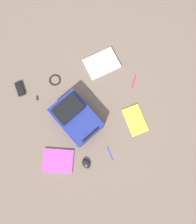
# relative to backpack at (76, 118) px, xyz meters

# --- Properties ---
(ground_plane) EXTENTS (4.13, 4.13, 0.00)m
(ground_plane) POSITION_rel_backpack_xyz_m (-0.17, 0.00, -0.10)
(ground_plane) COLOR brown
(backpack) EXTENTS (0.42, 0.50, 0.21)m
(backpack) POSITION_rel_backpack_xyz_m (0.00, 0.00, 0.00)
(backpack) COLOR navy
(backpack) RESTS_ON ground_plane
(laptop) EXTENTS (0.34, 0.26, 0.03)m
(laptop) POSITION_rel_backpack_xyz_m (-0.42, -0.43, -0.08)
(laptop) COLOR #929296
(laptop) RESTS_ON ground_plane
(book_manual) EXTENTS (0.17, 0.27, 0.02)m
(book_manual) POSITION_rel_backpack_xyz_m (-0.51, 0.21, -0.09)
(book_manual) COLOR silver
(book_manual) RESTS_ON ground_plane
(book_blue) EXTENTS (0.34, 0.31, 0.02)m
(book_blue) POSITION_rel_backpack_xyz_m (0.30, 0.29, -0.08)
(book_blue) COLOR silver
(book_blue) RESTS_ON ground_plane
(computer_mouse) EXTENTS (0.08, 0.10, 0.04)m
(computer_mouse) POSITION_rel_backpack_xyz_m (0.07, 0.41, -0.08)
(computer_mouse) COLOR black
(computer_mouse) RESTS_ON ground_plane
(cable_coil) EXTENTS (0.11, 0.11, 0.01)m
(cable_coil) POSITION_rel_backpack_xyz_m (0.07, -0.45, -0.09)
(cable_coil) COLOR black
(cable_coil) RESTS_ON ground_plane
(power_brick) EXTENTS (0.06, 0.14, 0.03)m
(power_brick) POSITION_rel_backpack_xyz_m (0.41, -0.49, -0.08)
(power_brick) COLOR black
(power_brick) RESTS_ON ground_plane
(pen_black) EXTENTS (0.10, 0.12, 0.01)m
(pen_black) POSITION_rel_backpack_xyz_m (-0.65, -0.15, -0.09)
(pen_black) COLOR red
(pen_black) RESTS_ON ground_plane
(pen_blue) EXTENTS (0.01, 0.14, 0.01)m
(pen_blue) POSITION_rel_backpack_xyz_m (-0.17, 0.41, -0.09)
(pen_blue) COLOR #1933B2
(pen_blue) RESTS_ON ground_plane
(usb_stick) EXTENTS (0.03, 0.05, 0.01)m
(usb_stick) POSITION_rel_backpack_xyz_m (0.29, -0.34, -0.09)
(usb_stick) COLOR black
(usb_stick) RESTS_ON ground_plane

